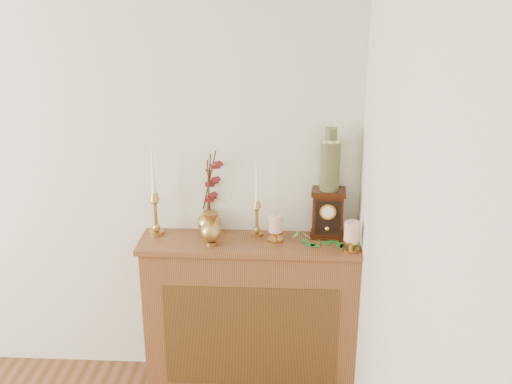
# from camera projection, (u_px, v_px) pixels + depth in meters

# --- Properties ---
(console_shelf) EXTENTS (1.24, 0.34, 0.93)m
(console_shelf) POSITION_uv_depth(u_px,v_px,m) (251.00, 318.00, 3.48)
(console_shelf) COLOR brown
(console_shelf) RESTS_ON ground
(candlestick_left) EXTENTS (0.09, 0.09, 0.52)m
(candlestick_left) POSITION_uv_depth(u_px,v_px,m) (155.00, 207.00, 3.34)
(candlestick_left) COLOR tan
(candlestick_left) RESTS_ON console_shelf
(candlestick_center) EXTENTS (0.07, 0.07, 0.42)m
(candlestick_center) POSITION_uv_depth(u_px,v_px,m) (257.00, 213.00, 3.33)
(candlestick_center) COLOR tan
(candlestick_center) RESTS_ON console_shelf
(bud_vase) EXTENTS (0.12, 0.12, 0.19)m
(bud_vase) POSITION_uv_depth(u_px,v_px,m) (211.00, 229.00, 3.23)
(bud_vase) COLOR tan
(bud_vase) RESTS_ON console_shelf
(ginger_jar) EXTENTS (0.21, 0.21, 0.50)m
(ginger_jar) POSITION_uv_depth(u_px,v_px,m) (212.00, 194.00, 3.37)
(ginger_jar) COLOR tan
(ginger_jar) RESTS_ON console_shelf
(pillar_candle_left) EXTENTS (0.09, 0.09, 0.16)m
(pillar_candle_left) POSITION_uv_depth(u_px,v_px,m) (276.00, 227.00, 3.28)
(pillar_candle_left) COLOR #BB8441
(pillar_candle_left) RESTS_ON console_shelf
(pillar_candle_right) EXTENTS (0.09, 0.09, 0.18)m
(pillar_candle_right) POSITION_uv_depth(u_px,v_px,m) (352.00, 235.00, 3.16)
(pillar_candle_right) COLOR #BB8441
(pillar_candle_right) RESTS_ON console_shelf
(ivy_garland) EXTENTS (0.43, 0.20, 0.08)m
(ivy_garland) POSITION_uv_depth(u_px,v_px,m) (321.00, 243.00, 3.26)
(ivy_garland) COLOR #296B29
(ivy_garland) RESTS_ON console_shelf
(mantel_clock) EXTENTS (0.20, 0.15, 0.28)m
(mantel_clock) POSITION_uv_depth(u_px,v_px,m) (328.00, 214.00, 3.32)
(mantel_clock) COLOR #36180A
(mantel_clock) RESTS_ON console_shelf
(ceramic_vase) EXTENTS (0.11, 0.11, 0.35)m
(ceramic_vase) POSITION_uv_depth(u_px,v_px,m) (330.00, 162.00, 3.22)
(ceramic_vase) COLOR #193327
(ceramic_vase) RESTS_ON mantel_clock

